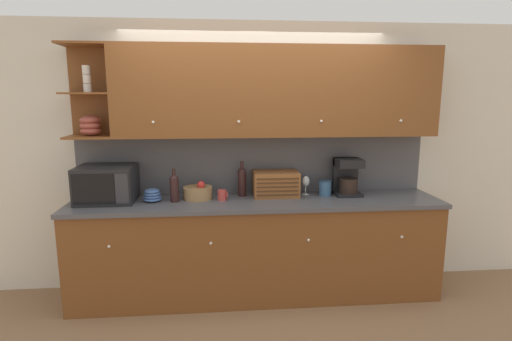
% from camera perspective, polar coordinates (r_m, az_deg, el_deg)
% --- Properties ---
extents(ground_plane, '(24.00, 24.00, 0.00)m').
position_cam_1_polar(ground_plane, '(4.35, -0.27, -15.32)').
color(ground_plane, '#896647').
extents(wall_back, '(5.82, 0.06, 2.60)m').
position_cam_1_polar(wall_back, '(3.99, -0.32, 1.93)').
color(wall_back, beige).
rests_on(wall_back, ground_plane).
extents(counter_unit, '(3.44, 0.64, 0.95)m').
position_cam_1_polar(counter_unit, '(3.88, 0.13, -10.97)').
color(counter_unit, brown).
rests_on(counter_unit, ground_plane).
extents(backsplash_panel, '(3.42, 0.01, 0.58)m').
position_cam_1_polar(backsplash_panel, '(3.96, -0.28, 0.96)').
color(backsplash_panel, '#4C4C51').
rests_on(backsplash_panel, counter_unit).
extents(upper_cabinets, '(3.42, 0.35, 0.83)m').
position_cam_1_polar(upper_cabinets, '(3.77, 2.47, 11.15)').
color(upper_cabinets, brown).
rests_on(upper_cabinets, backsplash_panel).
extents(microwave, '(0.51, 0.42, 0.33)m').
position_cam_1_polar(microwave, '(3.88, -20.56, -1.80)').
color(microwave, black).
rests_on(microwave, counter_unit).
extents(bowl_stack_on_counter, '(0.17, 0.17, 0.12)m').
position_cam_1_polar(bowl_stack_on_counter, '(3.78, -14.61, -3.47)').
color(bowl_stack_on_counter, '#3D5B93').
rests_on(bowl_stack_on_counter, counter_unit).
extents(wine_bottle, '(0.08, 0.08, 0.31)m').
position_cam_1_polar(wine_bottle, '(3.71, -11.61, -2.30)').
color(wine_bottle, black).
rests_on(wine_bottle, counter_unit).
extents(fruit_basket, '(0.27, 0.27, 0.17)m').
position_cam_1_polar(fruit_basket, '(3.80, -8.31, -3.11)').
color(fruit_basket, '#937047').
rests_on(fruit_basket, counter_unit).
extents(mug, '(0.09, 0.08, 0.10)m').
position_cam_1_polar(mug, '(3.72, -4.83, -3.52)').
color(mug, '#B73D38').
rests_on(mug, counter_unit).
extents(second_wine_bottle, '(0.08, 0.08, 0.34)m').
position_cam_1_polar(second_wine_bottle, '(3.85, -2.02, -1.40)').
color(second_wine_bottle, black).
rests_on(second_wine_bottle, counter_unit).
extents(bread_box, '(0.43, 0.29, 0.24)m').
position_cam_1_polar(bread_box, '(3.86, 2.83, -1.90)').
color(bread_box, brown).
rests_on(bread_box, counter_unit).
extents(wine_glass, '(0.07, 0.07, 0.18)m').
position_cam_1_polar(wine_glass, '(3.94, 7.12, -1.64)').
color(wine_glass, silver).
rests_on(wine_glass, counter_unit).
extents(storage_canister, '(0.12, 0.12, 0.15)m').
position_cam_1_polar(storage_canister, '(3.92, 9.84, -2.47)').
color(storage_canister, '#33567A').
rests_on(storage_canister, counter_unit).
extents(coffee_maker, '(0.25, 0.24, 0.36)m').
position_cam_1_polar(coffee_maker, '(3.99, 12.93, -0.85)').
color(coffee_maker, black).
rests_on(coffee_maker, counter_unit).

